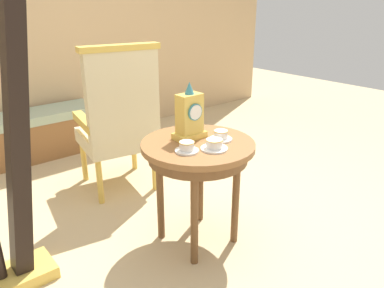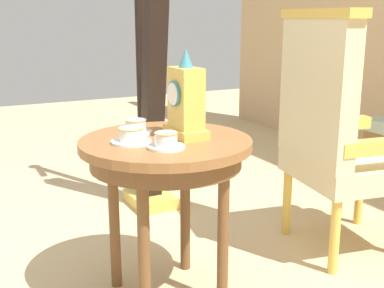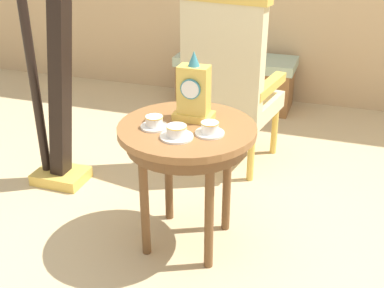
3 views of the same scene
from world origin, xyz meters
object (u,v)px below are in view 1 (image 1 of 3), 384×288
(teacup_center, at_px, (221,136))
(mantel_clock, at_px, (190,116))
(side_table, at_px, (198,155))
(teacup_right, at_px, (214,145))
(harp, at_px, (6,151))
(armchair, at_px, (119,118))
(window_bench, at_px, (43,133))
(teacup_left, at_px, (187,147))

(teacup_center, distance_m, mantel_clock, 0.21)
(teacup_center, bearing_deg, side_table, 156.46)
(teacup_right, height_order, harp, harp)
(mantel_clock, bearing_deg, teacup_center, -48.77)
(mantel_clock, xyz_separation_m, armchair, (-0.03, 0.79, -0.20))
(harp, bearing_deg, window_bench, 67.37)
(mantel_clock, height_order, window_bench, mantel_clock)
(teacup_left, bearing_deg, window_bench, 92.81)
(window_bench, bearing_deg, teacup_right, -83.66)
(teacup_left, bearing_deg, teacup_right, -27.43)
(armchair, bearing_deg, mantel_clock, -88.11)
(armchair, bearing_deg, harp, -148.97)
(harp, relative_size, window_bench, 1.80)
(teacup_left, xyz_separation_m, teacup_center, (0.26, 0.01, 0.00))
(teacup_left, xyz_separation_m, armchair, (0.12, 0.94, -0.09))
(side_table, height_order, window_bench, side_table)
(teacup_right, xyz_separation_m, harp, (-0.93, 0.47, 0.06))
(side_table, height_order, teacup_left, teacup_left)
(teacup_left, distance_m, teacup_right, 0.15)
(side_table, distance_m, teacup_left, 0.19)
(teacup_center, relative_size, harp, 0.07)
(teacup_center, height_order, armchair, armchair)
(teacup_right, bearing_deg, window_bench, 96.34)
(teacup_left, relative_size, teacup_center, 0.98)
(mantel_clock, relative_size, harp, 0.18)
(window_bench, bearing_deg, harp, -112.63)
(teacup_left, height_order, teacup_right, teacup_right)
(teacup_right, height_order, window_bench, teacup_right)
(teacup_center, distance_m, window_bench, 2.13)
(harp, distance_m, window_bench, 1.88)
(window_bench, bearing_deg, teacup_left, -87.19)
(teacup_right, relative_size, armchair, 0.13)
(teacup_right, bearing_deg, teacup_left, 152.57)
(teacup_right, xyz_separation_m, mantel_clock, (0.01, 0.22, 0.11))
(teacup_left, relative_size, window_bench, 0.13)
(side_table, bearing_deg, harp, 160.66)
(teacup_center, xyz_separation_m, window_bench, (-0.37, 2.05, -0.46))
(armchair, height_order, window_bench, armchair)
(teacup_right, xyz_separation_m, armchair, (-0.02, 1.01, -0.09))
(teacup_left, height_order, teacup_center, teacup_center)
(mantel_clock, height_order, harp, harp)
(teacup_center, height_order, harp, harp)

